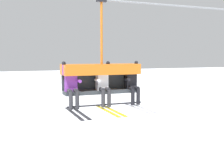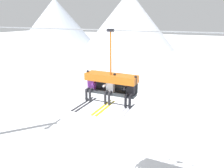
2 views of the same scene
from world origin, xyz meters
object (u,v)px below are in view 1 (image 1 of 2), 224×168
object	(u,v)px
skier_purple	(72,85)
skier_white	(103,84)
skier_black	(132,83)
chairlift_chair	(101,74)

from	to	relation	value
skier_purple	skier_white	size ratio (longest dim) A/B	1.00
skier_purple	skier_black	distance (m)	1.84
chairlift_chair	skier_white	world-z (taller)	chairlift_chair
skier_white	skier_black	xyz separation A→B (m)	(0.92, 0.00, 0.00)
chairlift_chair	skier_purple	size ratio (longest dim) A/B	1.78
skier_purple	skier_white	distance (m)	0.92
chairlift_chair	skier_purple	bearing A→B (deg)	-166.91
skier_purple	skier_black	bearing A→B (deg)	0.00
chairlift_chair	skier_black	distance (m)	0.99
skier_purple	skier_white	xyz separation A→B (m)	(0.92, 0.00, 0.00)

